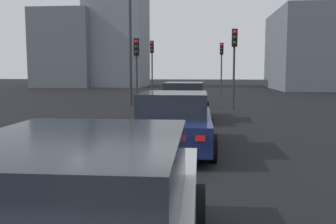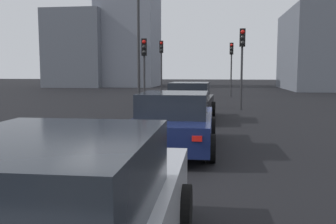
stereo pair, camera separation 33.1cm
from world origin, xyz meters
name	(u,v)px [view 1 (the left image)]	position (x,y,z in m)	size (l,w,h in m)	color
ground_plane	(151,189)	(0.00, 0.00, -0.10)	(160.00, 160.00, 0.20)	black
car_black_lead	(184,102)	(8.91, -0.15, 0.74)	(4.25, 2.08, 1.54)	black
car_navy_second	(174,122)	(2.99, -0.18, 0.72)	(4.46, 2.12, 1.47)	#141E4C
traffic_light_near_left	(222,58)	(23.02, -2.30, 2.99)	(0.32, 0.30, 4.16)	#2D2D30
traffic_light_near_right	(152,57)	(21.50, 2.95, 3.05)	(0.32, 0.29, 4.24)	#2D2D30
traffic_light_far_left	(137,58)	(13.17, 2.62, 2.67)	(0.33, 0.31, 3.70)	#2D2D30
traffic_light_far_right	(234,52)	(13.03, -2.48, 2.97)	(0.32, 0.28, 4.13)	#2D2D30
street_lamp_kerbside	(130,34)	(14.90, 3.29, 4.10)	(0.56, 0.36, 6.91)	#2D2D30
building_facade_left	(325,50)	(35.68, -14.00, 4.21)	(12.45, 10.81, 8.43)	slate
building_facade_center	(118,37)	(40.76, 10.00, 6.25)	(8.17, 6.99, 12.50)	gray
building_facade_right	(71,50)	(40.32, 16.00, 4.66)	(10.03, 7.10, 9.32)	slate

